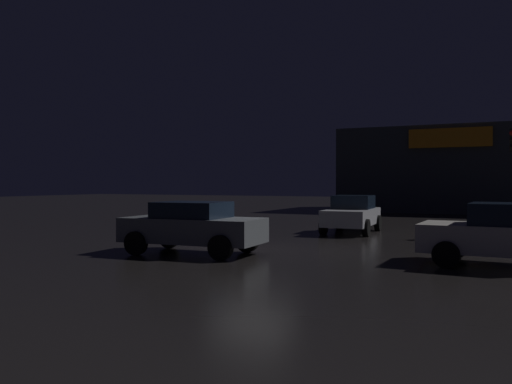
% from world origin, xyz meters
% --- Properties ---
extents(ground_plane, '(120.00, 120.00, 0.00)m').
position_xyz_m(ground_plane, '(0.00, 0.00, 0.00)').
color(ground_plane, black).
extents(store_building, '(15.18, 9.99, 5.86)m').
position_xyz_m(store_building, '(3.63, 26.46, 2.93)').
color(store_building, '#33383D').
rests_on(store_building, ground).
extents(car_far, '(2.05, 3.98, 1.52)m').
position_xyz_m(car_far, '(1.26, 6.76, 0.77)').
color(car_far, '#B7B7BF').
rests_on(car_far, ground).
extents(car_crossing, '(4.13, 2.16, 1.50)m').
position_xyz_m(car_crossing, '(-1.19, -1.51, 0.79)').
color(car_crossing, slate).
rests_on(car_crossing, ground).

